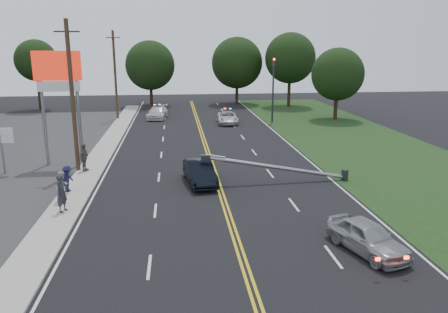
{
  "coord_description": "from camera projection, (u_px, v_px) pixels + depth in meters",
  "views": [
    {
      "loc": [
        -2.54,
        -17.58,
        8.34
      ],
      "look_at": [
        0.39,
        8.31,
        1.7
      ],
      "focal_mm": 35.0,
      "sensor_mm": 36.0,
      "label": 1
    }
  ],
  "objects": [
    {
      "name": "tree_9",
      "position": [
        338.0,
        74.0,
        49.57
      ],
      "size": [
        5.95,
        5.95,
        8.15
      ],
      "color": "black",
      "rests_on": "ground"
    },
    {
      "name": "crashed_sedan",
      "position": [
        200.0,
        172.0,
        27.03
      ],
      "size": [
        2.07,
        4.52,
        1.44
      ],
      "primitive_type": "imported",
      "rotation": [
        0.0,
        0.0,
        0.13
      ],
      "color": "black",
      "rests_on": "ground"
    },
    {
      "name": "sidewalk",
      "position": [
        85.0,
        179.0,
        27.97
      ],
      "size": [
        1.8,
        70.0,
        0.12
      ],
      "primitive_type": "cube",
      "color": "#A8A398",
      "rests_on": "ground"
    },
    {
      "name": "small_sign",
      "position": [
        1.0,
        140.0,
        28.72
      ],
      "size": [
        1.6,
        0.14,
        3.1
      ],
      "color": "gray",
      "rests_on": "ground"
    },
    {
      "name": "bystander_c",
      "position": [
        68.0,
        179.0,
        25.13
      ],
      "size": [
        0.78,
        1.11,
        1.55
      ],
      "primitive_type": "imported",
      "rotation": [
        0.0,
        0.0,
        1.35
      ],
      "color": "#18193C",
      "rests_on": "sidewalk"
    },
    {
      "name": "grass_verge",
      "position": [
        408.0,
        169.0,
        30.37
      ],
      "size": [
        12.0,
        80.0,
        0.01
      ],
      "primitive_type": "cube",
      "color": "black",
      "rests_on": "ground"
    },
    {
      "name": "emergency_b",
      "position": [
        158.0,
        113.0,
        51.16
      ],
      "size": [
        2.63,
        5.12,
        1.42
      ],
      "primitive_type": "imported",
      "rotation": [
        0.0,
        0.0,
        -0.13
      ],
      "color": "silver",
      "rests_on": "ground"
    },
    {
      "name": "emergency_a",
      "position": [
        228.0,
        118.0,
        47.99
      ],
      "size": [
        2.35,
        4.67,
        1.27
      ],
      "primitive_type": "imported",
      "rotation": [
        0.0,
        0.0,
        -0.05
      ],
      "color": "silver",
      "rests_on": "ground"
    },
    {
      "name": "utility_pole_far",
      "position": [
        115.0,
        75.0,
        49.75
      ],
      "size": [
        1.6,
        0.28,
        10.0
      ],
      "color": "#382619",
      "rests_on": "ground"
    },
    {
      "name": "centerline_yellow",
      "position": [
        215.0,
        175.0,
        28.89
      ],
      "size": [
        0.36,
        80.0,
        0.0
      ],
      "primitive_type": "cube",
      "color": "gold",
      "rests_on": "ground"
    },
    {
      "name": "bystander_d",
      "position": [
        84.0,
        157.0,
        29.25
      ],
      "size": [
        0.7,
        1.18,
        1.88
      ],
      "primitive_type": "imported",
      "rotation": [
        0.0,
        0.0,
        1.34
      ],
      "color": "#62574E",
      "rests_on": "sidewalk"
    },
    {
      "name": "ground",
      "position": [
        236.0,
        240.0,
        19.27
      ],
      "size": [
        120.0,
        120.0,
        0.0
      ],
      "primitive_type": "plane",
      "color": "black",
      "rests_on": "ground"
    },
    {
      "name": "tree_5",
      "position": [
        36.0,
        61.0,
        56.9
      ],
      "size": [
        5.39,
        5.39,
        9.15
      ],
      "color": "black",
      "rests_on": "ground"
    },
    {
      "name": "bystander_a",
      "position": [
        62.0,
        193.0,
        22.06
      ],
      "size": [
        0.71,
        0.84,
        1.94
      ],
      "primitive_type": "imported",
      "rotation": [
        0.0,
        0.0,
        1.16
      ],
      "color": "#292A31",
      "rests_on": "sidewalk"
    },
    {
      "name": "pylon_sign",
      "position": [
        58.0,
        80.0,
        30.12
      ],
      "size": [
        3.2,
        0.35,
        8.0
      ],
      "color": "gray",
      "rests_on": "ground"
    },
    {
      "name": "waiting_sedan",
      "position": [
        367.0,
        237.0,
        18.02
      ],
      "size": [
        2.71,
        4.24,
        1.34
      ],
      "primitive_type": "imported",
      "rotation": [
        0.0,
        0.0,
        0.31
      ],
      "color": "#979A9F",
      "rests_on": "ground"
    },
    {
      "name": "tree_8",
      "position": [
        290.0,
        58.0,
        60.23
      ],
      "size": [
        6.97,
        6.97,
        10.14
      ],
      "color": "black",
      "rests_on": "ground"
    },
    {
      "name": "traffic_signal",
      "position": [
        273.0,
        84.0,
        48.01
      ],
      "size": [
        0.28,
        0.41,
        7.05
      ],
      "color": "#2D2D30",
      "rests_on": "ground"
    },
    {
      "name": "utility_pole_mid",
      "position": [
        72.0,
        97.0,
        28.56
      ],
      "size": [
        1.6,
        0.28,
        10.0
      ],
      "color": "#382619",
      "rests_on": "ground"
    },
    {
      "name": "tree_7",
      "position": [
        237.0,
        63.0,
        63.09
      ],
      "size": [
        7.36,
        7.36,
        9.59
      ],
      "color": "black",
      "rests_on": "ground"
    },
    {
      "name": "bystander_b",
      "position": [
        62.0,
        186.0,
        23.56
      ],
      "size": [
        0.89,
        0.99,
        1.68
      ],
      "primitive_type": "imported",
      "rotation": [
        0.0,
        0.0,
        1.19
      ],
      "color": "#ABABB0",
      "rests_on": "sidewalk"
    },
    {
      "name": "tree_6",
      "position": [
        150.0,
        65.0,
        61.08
      ],
      "size": [
        6.87,
        6.87,
        9.08
      ],
      "color": "black",
      "rests_on": "ground"
    },
    {
      "name": "fallen_streetlight",
      "position": [
        285.0,
        168.0,
        27.2
      ],
      "size": [
        9.36,
        0.44,
        1.91
      ],
      "color": "#2D2D30",
      "rests_on": "ground"
    }
  ]
}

